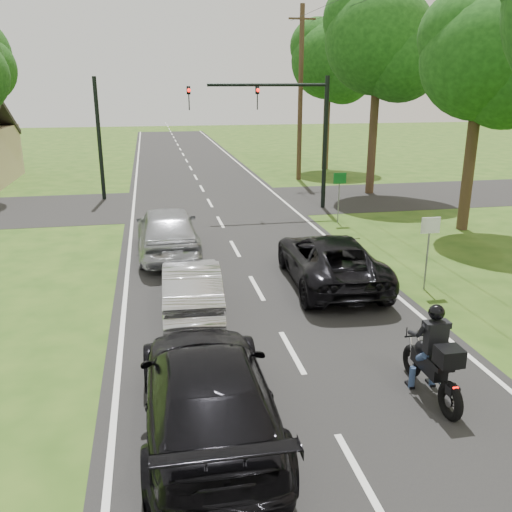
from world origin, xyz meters
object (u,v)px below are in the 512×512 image
(traffic_signal, at_px, (286,119))
(sign_white, at_px, (429,236))
(motorcycle_rider, at_px, (434,362))
(dark_suv, at_px, (330,259))
(silver_sedan, at_px, (192,287))
(utility_pole_far, at_px, (300,94))
(silver_suv, at_px, (168,230))
(dark_car_behind, at_px, (207,392))
(sign_green, at_px, (339,185))

(traffic_signal, distance_m, sign_white, 11.39)
(motorcycle_rider, relative_size, dark_suv, 0.41)
(silver_sedan, distance_m, utility_pole_far, 21.42)
(motorcycle_rider, height_order, traffic_signal, traffic_signal)
(motorcycle_rider, bearing_deg, silver_sedan, 130.08)
(dark_suv, distance_m, silver_sedan, 4.34)
(dark_suv, relative_size, silver_sedan, 1.29)
(silver_sedan, distance_m, silver_suv, 5.08)
(dark_car_behind, bearing_deg, silver_sedan, -91.17)
(dark_suv, distance_m, traffic_signal, 10.62)
(dark_car_behind, bearing_deg, dark_suv, -122.86)
(sign_green, bearing_deg, utility_pole_far, 83.27)
(motorcycle_rider, xyz_separation_m, sign_green, (2.80, 13.19, 0.87))
(utility_pole_far, relative_size, sign_white, 4.71)
(silver_sedan, xyz_separation_m, sign_white, (6.65, 0.29, 0.92))
(motorcycle_rider, xyz_separation_m, sign_white, (2.60, 5.19, 0.87))
(dark_suv, relative_size, sign_white, 2.48)
(silver_sedan, height_order, sign_green, sign_green)
(silver_sedan, xyz_separation_m, sign_green, (6.85, 8.29, 0.92))
(motorcycle_rider, distance_m, utility_pole_far, 24.94)
(silver_suv, distance_m, sign_green, 7.97)
(silver_suv, distance_m, sign_white, 8.54)
(silver_sedan, bearing_deg, dark_suv, -159.88)
(utility_pole_far, distance_m, sign_white, 19.39)
(silver_sedan, bearing_deg, traffic_signal, -112.56)
(sign_green, bearing_deg, silver_sedan, -129.56)
(motorcycle_rider, bearing_deg, sign_green, 78.53)
(traffic_signal, distance_m, sign_green, 4.24)
(motorcycle_rider, bearing_deg, utility_pole_far, 80.89)
(motorcycle_rider, xyz_separation_m, utility_pole_far, (4.10, 24.21, 4.35))
(traffic_signal, distance_m, utility_pole_far, 8.55)
(motorcycle_rider, xyz_separation_m, silver_suv, (-4.46, 9.96, 0.14))
(dark_suv, bearing_deg, silver_suv, -35.99)
(traffic_signal, bearing_deg, sign_white, -82.95)
(dark_suv, relative_size, sign_green, 2.48)
(silver_sedan, bearing_deg, sign_white, -174.98)
(dark_car_behind, height_order, sign_white, sign_white)
(dark_car_behind, distance_m, traffic_signal, 17.69)
(dark_suv, relative_size, silver_suv, 1.04)
(dark_car_behind, bearing_deg, motorcycle_rider, -175.56)
(silver_sedan, relative_size, sign_green, 1.91)
(dark_suv, bearing_deg, sign_green, -107.71)
(motorcycle_rider, relative_size, sign_white, 1.01)
(silver_suv, xyz_separation_m, traffic_signal, (5.69, 6.25, 3.26))
(sign_white, bearing_deg, motorcycle_rider, -116.55)
(silver_sedan, height_order, utility_pole_far, utility_pole_far)
(dark_suv, bearing_deg, traffic_signal, -93.02)
(silver_sedan, xyz_separation_m, silver_suv, (-0.40, 5.06, 0.19))
(utility_pole_far, bearing_deg, silver_suv, -120.97)
(motorcycle_rider, distance_m, silver_suv, 10.91)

